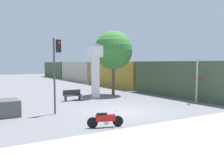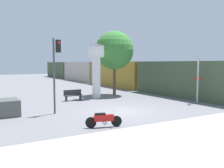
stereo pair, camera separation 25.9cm
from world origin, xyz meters
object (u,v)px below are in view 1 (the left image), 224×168
motorcycle (105,119)px  freight_train (96,73)px  clock_tower (95,62)px  railroad_crossing_signal (197,79)px  bench (72,95)px  street_tree (113,50)px  traffic_light (56,62)px

motorcycle → freight_train: 27.68m
clock_tower → freight_train: clock_tower is taller
railroad_crossing_signal → bench: 10.47m
bench → railroad_crossing_signal: bearing=-37.1°
street_tree → railroad_crossing_signal: bearing=-66.8°
street_tree → bench: size_ratio=4.01×
freight_train → street_tree: 15.34m
freight_train → bench: size_ratio=30.57×
clock_tower → bench: size_ratio=3.14×
street_tree → freight_train: bearing=69.5°
railroad_crossing_signal → street_tree: bearing=113.2°
motorcycle → clock_tower: clock_tower is taller
motorcycle → clock_tower: 10.94m
railroad_crossing_signal → freight_train: bearing=84.7°
motorcycle → traffic_light: size_ratio=0.38×
freight_train → motorcycle: bearing=-116.2°
traffic_light → clock_tower: bearing=43.5°
clock_tower → bench: clock_tower is taller
traffic_light → railroad_crossing_signal: (11.19, -1.55, -1.30)m
clock_tower → bench: (-2.42, -0.35, -2.83)m
clock_tower → street_tree: street_tree is taller
motorcycle → street_tree: 13.36m
clock_tower → bench: bearing=-171.8°
motorcycle → clock_tower: size_ratio=0.36×
clock_tower → motorcycle: bearing=-114.4°
clock_tower → street_tree: 3.01m
traffic_light → street_tree: 10.07m
clock_tower → freight_train: 17.19m
motorcycle → traffic_light: (-0.98, 4.54, 2.87)m
railroad_crossing_signal → street_tree: street_tree is taller
railroad_crossing_signal → traffic_light: bearing=172.1°
freight_train → traffic_light: (-13.20, -20.27, 1.57)m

